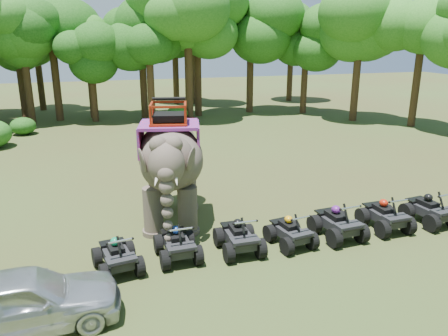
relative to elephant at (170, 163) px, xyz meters
The scene contains 27 objects.
ground 3.23m from the elephant, 36.92° to the right, with size 110.00×110.00×0.00m, color #47381E.
elephant is the anchor object (origin of this frame).
parked_car 6.83m from the elephant, 130.55° to the right, with size 1.74×4.32×1.47m, color silver.
atv_0 4.05m from the elephant, 124.96° to the right, with size 1.19×1.63×1.21m, color black, non-canonical shape.
atv_1 3.26m from the elephant, 97.13° to the right, with size 1.21×1.66×1.23m, color black, non-canonical shape.
atv_2 3.69m from the elephant, 62.23° to the right, with size 1.25×1.71×1.27m, color black, non-canonical shape.
atv_3 4.73m from the elephant, 42.59° to the right, with size 1.15×1.58×1.17m, color black, non-canonical shape.
atv_4 6.02m from the elephant, 30.57° to the right, with size 1.30×1.78×1.32m, color black, non-canonical shape.
atv_5 7.66m from the elephant, 22.51° to the right, with size 1.27×1.74×1.29m, color black, non-canonical shape.
atv_6 9.39m from the elephant, 18.25° to the right, with size 1.28×1.76×1.30m, color black, non-canonical shape.
tree_0 18.79m from the elephant, 84.17° to the left, with size 5.59×5.59×7.99m, color #195114, non-canonical shape.
tree_1 21.81m from the elephant, 73.76° to the left, with size 6.73×6.73×9.61m, color #195114, non-canonical shape.
tree_2 24.06m from the elephant, 63.13° to the left, with size 6.64×6.64×9.48m, color #195114, non-canonical shape.
tree_3 24.64m from the elephant, 52.29° to the left, with size 5.53×5.53×7.90m, color #195114, non-canonical shape.
tree_4 23.08m from the elephant, 41.32° to the left, with size 6.34×6.34×9.05m, color #195114, non-canonical shape.
tree_5 23.52m from the elephant, 30.67° to the left, with size 5.53×5.53×7.90m, color #195114, non-canonical shape.
tree_29 22.22m from the elephant, 108.12° to the left, with size 5.75×5.75×8.21m, color #195114, non-canonical shape.
tree_30 20.91m from the elephant, 96.18° to the left, with size 4.76×4.76×6.80m, color #195114, non-canonical shape.
tree_31 22.72m from the elephant, 102.65° to the left, with size 6.55×6.55×9.35m, color #195114, non-canonical shape.
tree_32 21.43m from the elephant, 85.52° to the left, with size 6.00×6.00×8.57m, color #195114, non-canonical shape.
tree_33 24.93m from the elephant, 107.94° to the left, with size 5.02×5.02×7.17m, color #195114, non-canonical shape.
tree_35 28.70m from the elephant, 78.70° to the left, with size 6.45×6.45×9.21m, color #195114, non-canonical shape.
tree_37 28.56m from the elephant, 103.52° to the left, with size 5.91×5.91×8.45m, color #195114, non-canonical shape.
tree_39 22.70m from the elephant, 95.97° to the left, with size 5.18×5.18×7.41m, color #195114, non-canonical shape.
tree_41 31.64m from the elephant, 57.31° to the left, with size 6.14×6.14×8.77m, color #195114, non-canonical shape.
tree_42 28.52m from the elephant, 75.64° to the left, with size 7.51×7.51×10.73m, color #195114, non-canonical shape.
tree_46 20.22m from the elephant, 75.54° to the left, with size 7.42×7.42×10.61m, color #195114, non-canonical shape.
Camera 1 is at (-4.37, -13.16, 6.48)m, focal length 35.00 mm.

